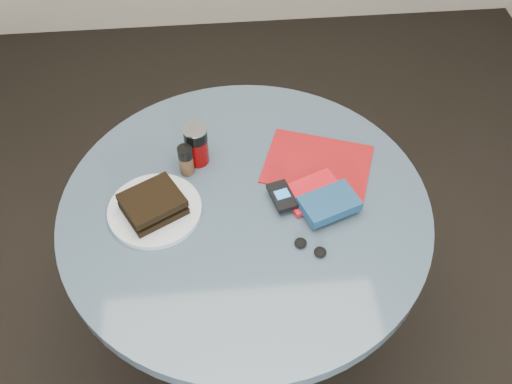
{
  "coord_description": "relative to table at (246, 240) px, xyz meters",
  "views": [
    {
      "loc": [
        -0.06,
        -0.96,
        1.94
      ],
      "look_at": [
        0.03,
        0.0,
        0.8
      ],
      "focal_mm": 40.0,
      "sensor_mm": 36.0,
      "label": 1
    }
  ],
  "objects": [
    {
      "name": "mp3_player",
      "position": [
        0.1,
        -0.0,
        0.19
      ],
      "size": [
        0.08,
        0.11,
        0.02
      ],
      "color": "black",
      "rests_on": "red_book"
    },
    {
      "name": "novel",
      "position": [
        0.22,
        -0.04,
        0.2
      ],
      "size": [
        0.17,
        0.14,
        0.03
      ],
      "primitive_type": "cube",
      "rotation": [
        0.0,
        0.0,
        0.36
      ],
      "color": "navy",
      "rests_on": "red_book"
    },
    {
      "name": "headphones",
      "position": [
        0.15,
        -0.16,
        0.17
      ],
      "size": [
        0.09,
        0.08,
        0.02
      ],
      "color": "black",
      "rests_on": "table"
    },
    {
      "name": "magazine",
      "position": [
        0.22,
        0.13,
        0.17
      ],
      "size": [
        0.35,
        0.31,
        0.01
      ],
      "primitive_type": "cube",
      "rotation": [
        0.0,
        0.0,
        -0.35
      ],
      "color": "maroon",
      "rests_on": "table"
    },
    {
      "name": "pepper_grinder",
      "position": [
        -0.15,
        0.13,
        0.21
      ],
      "size": [
        0.05,
        0.05,
        0.09
      ],
      "color": "#43301D",
      "rests_on": "table"
    },
    {
      "name": "sandwich",
      "position": [
        -0.24,
        -0.01,
        0.21
      ],
      "size": [
        0.19,
        0.18,
        0.05
      ],
      "color": "black",
      "rests_on": "plate"
    },
    {
      "name": "red_book",
      "position": [
        0.19,
        0.02,
        0.18
      ],
      "size": [
        0.19,
        0.16,
        0.01
      ],
      "primitive_type": "cube",
      "rotation": [
        0.0,
        0.0,
        0.39
      ],
      "color": "red",
      "rests_on": "magazine"
    },
    {
      "name": "plate",
      "position": [
        -0.24,
        -0.0,
        0.17
      ],
      "size": [
        0.32,
        0.32,
        0.02
      ],
      "primitive_type": "cylinder",
      "rotation": [
        0.0,
        0.0,
        -0.33
      ],
      "color": "silver",
      "rests_on": "table"
    },
    {
      "name": "table",
      "position": [
        0.0,
        0.0,
        0.0
      ],
      "size": [
        1.0,
        1.0,
        0.75
      ],
      "color": "black",
      "rests_on": "ground"
    },
    {
      "name": "soda_can",
      "position": [
        -0.12,
        0.18,
        0.23
      ],
      "size": [
        0.09,
        0.09,
        0.12
      ],
      "color": "#6F0505",
      "rests_on": "table"
    },
    {
      "name": "ground",
      "position": [
        0.0,
        0.0,
        -0.59
      ],
      "size": [
        4.0,
        4.0,
        0.0
      ],
      "primitive_type": "plane",
      "color": "black",
      "rests_on": "ground"
    }
  ]
}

